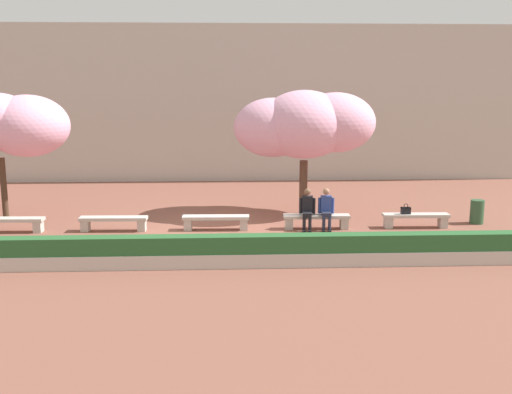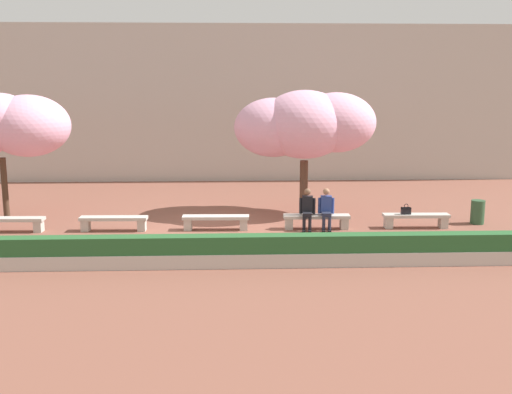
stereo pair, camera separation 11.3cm
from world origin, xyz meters
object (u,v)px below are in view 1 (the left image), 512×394
(person_seated_left, at_px, (307,208))
(stone_bench_center, at_px, (216,220))
(stone_bench_near_west, at_px, (114,221))
(person_seated_right, at_px, (326,207))
(stone_bench_near_east, at_px, (317,219))
(trash_bin, at_px, (477,212))
(cherry_tree_main, at_px, (303,125))
(stone_bench_west_end, at_px, (10,222))
(handbag, at_px, (406,210))
(cherry_tree_secondary, at_px, (2,125))
(stone_bench_east_end, at_px, (416,218))

(person_seated_left, bearing_deg, stone_bench_center, 178.94)
(stone_bench_near_west, height_order, person_seated_right, person_seated_right)
(stone_bench_near_east, distance_m, trash_bin, 5.38)
(person_seated_right, distance_m, cherry_tree_main, 3.40)
(stone_bench_center, relative_size, cherry_tree_main, 0.43)
(stone_bench_west_end, xyz_separation_m, stone_bench_near_east, (9.52, -0.00, 0.00))
(stone_bench_near_west, bearing_deg, stone_bench_west_end, -180.00)
(stone_bench_near_west, distance_m, handbag, 9.19)
(stone_bench_near_west, relative_size, stone_bench_center, 1.00)
(stone_bench_center, bearing_deg, person_seated_left, -1.06)
(handbag, relative_size, cherry_tree_secondary, 0.08)
(stone_bench_west_end, distance_m, stone_bench_center, 6.35)
(handbag, bearing_deg, person_seated_left, -179.36)
(stone_bench_near_west, bearing_deg, stone_bench_east_end, -0.00)
(stone_bench_center, xyz_separation_m, stone_bench_near_east, (3.17, -0.00, 0.00))
(stone_bench_west_end, relative_size, handbag, 6.18)
(person_seated_right, bearing_deg, stone_bench_west_end, 179.69)
(stone_bench_near_west, distance_m, cherry_tree_secondary, 5.40)
(person_seated_right, height_order, handbag, person_seated_right)
(stone_bench_center, distance_m, person_seated_right, 3.49)
(person_seated_left, height_order, trash_bin, person_seated_left)
(stone_bench_near_east, xyz_separation_m, person_seated_right, (0.29, -0.05, 0.39))
(handbag, bearing_deg, stone_bench_near_east, 179.64)
(stone_bench_center, bearing_deg, stone_bench_near_west, 180.00)
(stone_bench_center, relative_size, handbag, 6.18)
(person_seated_left, height_order, handbag, person_seated_left)
(stone_bench_east_end, bearing_deg, stone_bench_west_end, 180.00)
(stone_bench_center, xyz_separation_m, person_seated_right, (3.46, -0.05, 0.39))
(stone_bench_east_end, xyz_separation_m, person_seated_right, (-2.88, -0.05, 0.39))
(cherry_tree_main, distance_m, cherry_tree_secondary, 10.17)
(person_seated_left, relative_size, cherry_tree_main, 0.27)
(stone_bench_near_east, bearing_deg, stone_bench_west_end, 180.00)
(stone_bench_near_west, height_order, stone_bench_near_east, same)
(stone_bench_west_end, xyz_separation_m, trash_bin, (14.88, 0.49, 0.08))
(cherry_tree_secondary, distance_m, trash_bin, 16.05)
(stone_bench_near_east, relative_size, cherry_tree_main, 0.43)
(cherry_tree_secondary, bearing_deg, stone_bench_east_end, -9.47)
(stone_bench_west_end, xyz_separation_m, stone_bench_center, (6.35, 0.00, 0.00))
(trash_bin, bearing_deg, person_seated_left, -174.57)
(person_seated_left, bearing_deg, trash_bin, 5.43)
(stone_bench_near_east, xyz_separation_m, cherry_tree_secondary, (-10.35, 2.26, 2.83))
(stone_bench_near_east, bearing_deg, person_seated_right, -10.38)
(person_seated_right, height_order, cherry_tree_main, cherry_tree_main)
(person_seated_left, distance_m, cherry_tree_main, 3.36)
(stone_bench_west_end, relative_size, person_seated_right, 1.63)
(person_seated_left, xyz_separation_m, person_seated_right, (0.60, -0.00, 0.00))
(cherry_tree_main, height_order, cherry_tree_secondary, cherry_tree_main)
(stone_bench_near_east, xyz_separation_m, handbag, (2.83, -0.02, 0.27))
(stone_bench_center, xyz_separation_m, cherry_tree_secondary, (-7.18, 2.26, 2.83))
(stone_bench_east_end, distance_m, handbag, 0.43)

